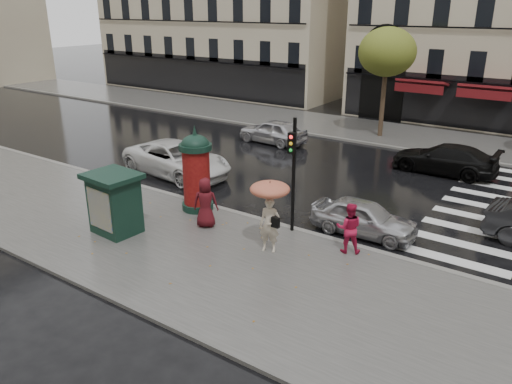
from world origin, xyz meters
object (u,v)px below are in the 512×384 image
Objects in this scene: car_black at (445,159)px; traffic_light at (293,165)px; woman_red at (349,228)px; newsstand at (115,202)px; woman_umbrella at (270,205)px; morris_column at (196,170)px; car_far_silver at (273,131)px; car_silver at (364,217)px; man_burgundy at (206,203)px; car_white at (177,159)px.

traffic_light is at bearing -13.12° from car_black.
newsstand reaches higher than woman_red.
morris_column is (-4.36, 1.41, 0.00)m from woman_umbrella.
morris_column is 0.81× the size of car_far_silver.
morris_column is at bearing 20.65° from car_far_silver.
morris_column is 11.15m from car_far_silver.
newsstand is 15.95m from car_black.
morris_column is (-6.54, 0.00, 0.79)m from woman_red.
man_burgundy is at bearing 118.53° from car_silver.
woman_umbrella is 0.60× the size of traffic_light.
newsstand is at bearing -28.12° from car_black.
car_far_silver is (-4.60, 11.71, -0.33)m from man_burgundy.
woman_red is 0.40× the size of car_far_silver.
car_far_silver reaches higher than car_black.
woman_umbrella reaches higher than newsstand.
morris_column is 0.90× the size of car_silver.
morris_column reaches higher than car_white.
car_white reaches higher than car_silver.
woman_red is 8.22m from newsstand.
woman_umbrella is 0.50× the size of car_black.
car_far_silver is (-7.42, 10.29, -1.92)m from traffic_light.
car_silver is 0.90× the size of car_far_silver.
woman_umbrella reaches higher than car_white.
car_black is at bearing -116.91° from woman_red.
car_black is (6.77, 10.63, -1.04)m from morris_column.
car_silver is 0.77× the size of car_black.
car_black is 10.02m from car_far_silver.
car_black is at bearing 78.67° from woman_umbrella.
man_burgundy is (-5.19, -1.09, 0.07)m from woman_red.
car_white is (-3.85, 2.96, -0.97)m from morris_column.
morris_column is (-1.36, 1.09, 0.72)m from man_burgundy.
morris_column is at bearing 73.31° from newsstand.
car_white is (-8.21, 4.37, -0.96)m from woman_umbrella.
newsstand is at bearing -106.69° from morris_column.
man_burgundy is 0.54× the size of morris_column.
car_black is (5.42, 11.73, -0.33)m from man_burgundy.
morris_column is 0.60× the size of car_white.
car_silver is at bearing -91.02° from car_white.
car_white is 7.68m from car_far_silver.
newsstand is at bearing 12.87° from car_far_silver.
traffic_light reaches higher than morris_column.
woman_red is 10.81m from car_white.
car_far_silver is at bearing 122.32° from woman_umbrella.
morris_column is 1.56× the size of newsstand.
car_black is 1.17× the size of car_far_silver.
car_black is at bearing -144.64° from man_burgundy.
woman_red is 5.30m from man_burgundy.
woman_umbrella is at bearing 7.24° from woman_red.
woman_umbrella is 0.43× the size of car_white.
car_silver is 8.84m from car_black.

